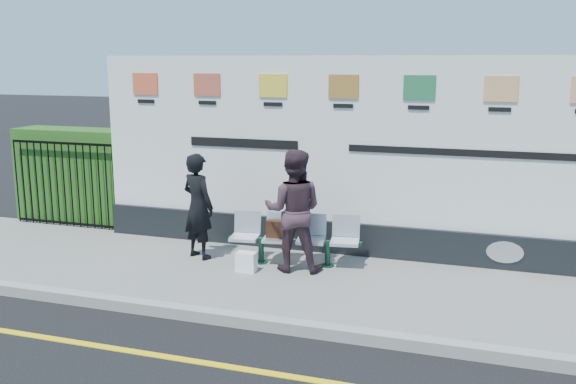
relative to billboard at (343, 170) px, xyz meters
The scene contains 12 objects.
ground 4.13m from the billboard, 97.40° to the right, with size 80.00×80.00×0.00m, color black.
pavement 1.98m from the billboard, 110.32° to the right, with size 14.00×3.00×0.12m, color slate.
kerb 3.19m from the billboard, 99.95° to the right, with size 14.00×0.18×0.14m, color gray.
yellow_line 4.13m from the billboard, 97.40° to the right, with size 14.00×0.10×0.01m, color yellow.
billboard is the anchor object (origin of this frame).
hedge 5.11m from the billboard, behind, with size 2.35×0.70×1.70m, color #255519.
railing 5.10m from the billboard, behind, with size 2.05×0.06×1.54m, color black, non-canonical shape.
bench 1.47m from the billboard, 121.94° to the right, with size 1.87×0.50×0.40m, color silver, non-canonical shape.
woman_left 2.26m from the billboard, 154.57° to the right, with size 0.58×0.38×1.59m, color black.
woman_right 1.22m from the billboard, 113.57° to the right, with size 0.84×0.66×1.73m, color #39252D.
handbag_brown 1.39m from the billboard, 131.17° to the right, with size 0.32×0.14×0.25m, color black.
carrier_bag_white 2.06m from the billboard, 128.57° to the right, with size 0.28×0.17×0.28m, color white.
Camera 1 is at (2.69, -5.53, 3.08)m, focal length 40.00 mm.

